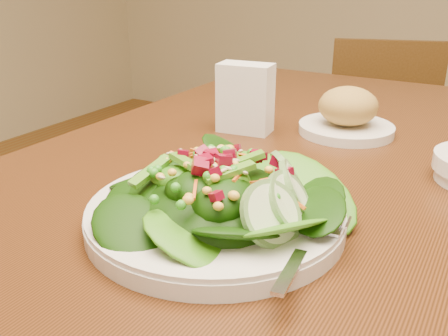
{
  "coord_description": "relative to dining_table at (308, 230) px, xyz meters",
  "views": [
    {
      "loc": [
        0.23,
        -0.66,
        1.03
      ],
      "look_at": [
        -0.04,
        -0.2,
        0.81
      ],
      "focal_mm": 40.0,
      "sensor_mm": 36.0,
      "label": 1
    }
  ],
  "objects": [
    {
      "name": "dining_table",
      "position": [
        0.0,
        0.0,
        0.0
      ],
      "size": [
        0.9,
        1.4,
        0.75
      ],
      "color": "#4C2610",
      "rests_on": "ground_plane"
    },
    {
      "name": "bread_plate",
      "position": [
        -0.01,
        0.2,
        0.14
      ],
      "size": [
        0.17,
        0.17,
        0.09
      ],
      "color": "silver",
      "rests_on": "dining_table"
    },
    {
      "name": "napkin_holder",
      "position": [
        -0.18,
        0.12,
        0.17
      ],
      "size": [
        0.1,
        0.06,
        0.12
      ],
      "rotation": [
        0.0,
        0.0,
        0.13
      ],
      "color": "white",
      "rests_on": "dining_table"
    },
    {
      "name": "salad_plate",
      "position": [
        -0.03,
        -0.22,
        0.13
      ],
      "size": [
        0.3,
        0.3,
        0.09
      ],
      "rotation": [
        0.0,
        0.0,
        -0.34
      ],
      "color": "silver",
      "rests_on": "dining_table"
    },
    {
      "name": "chair_far",
      "position": [
        -0.16,
        1.13,
        -0.22
      ],
      "size": [
        0.47,
        0.48,
        0.81
      ],
      "rotation": [
        0.0,
        0.0,
        3.46
      ],
      "color": "#452B11",
      "rests_on": "ground_plane"
    }
  ]
}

